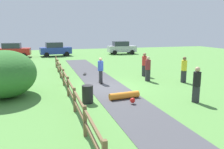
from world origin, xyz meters
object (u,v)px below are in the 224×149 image
at_px(bush_large, 5,74).
at_px(parked_car_silver, 122,48).
at_px(skater_fallen, 125,96).
at_px(trash_bin, 88,94).
at_px(skater_riding, 101,69).
at_px(skateboard_loose, 85,74).
at_px(bystander_red, 144,63).
at_px(parked_car_red, 13,50).
at_px(bystander_maroon, 148,68).
at_px(bystander_black, 197,83).
at_px(parked_car_blue, 55,49).
at_px(bystander_yellow, 184,68).

xyz_separation_m(bush_large, parked_car_silver, (13.55, 19.49, -0.32)).
relative_size(skater_fallen, parked_car_silver, 0.40).
relative_size(trash_bin, skater_riding, 0.51).
bearing_deg(skateboard_loose, skater_riding, -81.62).
xyz_separation_m(trash_bin, skater_riding, (1.68, 3.95, 0.55)).
bearing_deg(bystander_red, bush_large, -162.87).
height_order(parked_car_silver, parked_car_red, same).
distance_m(bystander_maroon, bystander_black, 5.23).
xyz_separation_m(trash_bin, bystander_maroon, (5.09, 3.70, 0.53)).
relative_size(skateboard_loose, bystander_red, 0.45).
xyz_separation_m(skater_fallen, skateboard_loose, (-0.80, 7.33, -0.11)).
bearing_deg(trash_bin, parked_car_blue, 90.66).
relative_size(skater_fallen, bystander_black, 0.93).
bearing_deg(bush_large, bystander_black, -23.01).
height_order(skater_riding, skater_fallen, skater_riding).
bearing_deg(parked_car_silver, trash_bin, -113.41).
distance_m(skater_riding, skater_fallen, 4.06).
height_order(skater_fallen, bystander_yellow, bystander_yellow).
relative_size(trash_bin, bystander_maroon, 0.51).
bearing_deg(bush_large, bystander_maroon, 7.94).
height_order(bush_large, skateboard_loose, bush_large).
height_order(bush_large, bystander_yellow, bush_large).
relative_size(bush_large, parked_car_red, 0.92).
height_order(skater_fallen, parked_car_red, parked_car_red).
relative_size(bystander_black, parked_car_silver, 0.43).
xyz_separation_m(skater_riding, parked_car_silver, (7.81, 17.97, -0.04)).
relative_size(skater_riding, bystander_maroon, 0.99).
distance_m(bush_large, parked_car_silver, 23.74).
height_order(skater_riding, parked_car_silver, parked_car_silver).
height_order(bystander_red, bystander_black, bystander_red).
bearing_deg(skater_riding, parked_car_silver, 66.51).
height_order(trash_bin, bystander_yellow, bystander_yellow).
bearing_deg(bystander_red, bystander_yellow, -59.89).
relative_size(bystander_maroon, bystander_black, 0.97).
bearing_deg(skater_riding, trash_bin, -113.05).
relative_size(bush_large, skater_riding, 2.27).
bearing_deg(bush_large, skateboard_loose, 42.99).
bearing_deg(skateboard_loose, parked_car_blue, 95.62).
distance_m(bush_large, parked_car_red, 19.56).
bearing_deg(bystander_yellow, bystander_maroon, 151.80).
relative_size(parked_car_silver, parked_car_red, 0.99).
bearing_deg(parked_car_blue, bystander_red, -70.48).
bearing_deg(bystander_maroon, skater_riding, 175.87).
distance_m(trash_bin, bystander_yellow, 7.71).
distance_m(bush_large, parked_car_blue, 19.86).
distance_m(trash_bin, skater_riding, 4.32).
relative_size(bush_large, parked_car_silver, 0.94).
xyz_separation_m(trash_bin, parked_car_silver, (9.49, 21.92, 0.51)).
distance_m(skater_fallen, skateboard_loose, 7.38).
bearing_deg(parked_car_blue, parked_car_silver, 0.04).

